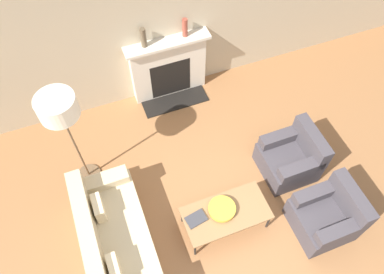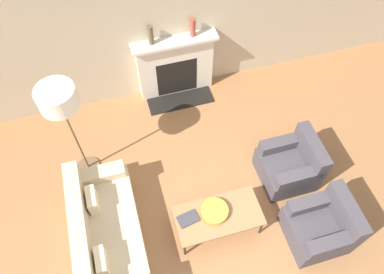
# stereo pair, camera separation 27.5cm
# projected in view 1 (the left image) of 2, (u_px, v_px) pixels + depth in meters

# --- Properties ---
(ground_plane) EXTENTS (18.00, 18.00, 0.00)m
(ground_plane) POSITION_uv_depth(u_px,v_px,m) (238.00, 234.00, 5.33)
(ground_plane) COLOR #99663D
(wall_back) EXTENTS (18.00, 0.06, 2.90)m
(wall_back) POSITION_uv_depth(u_px,v_px,m) (163.00, 21.00, 5.73)
(wall_back) COLOR #BCAD8E
(wall_back) RESTS_ON ground_plane
(fireplace) EXTENTS (1.41, 0.59, 1.18)m
(fireplace) POSITION_uv_depth(u_px,v_px,m) (169.00, 68.00, 6.37)
(fireplace) COLOR beige
(fireplace) RESTS_ON ground_plane
(couch) EXTENTS (0.83, 1.88, 0.84)m
(couch) POSITION_uv_depth(u_px,v_px,m) (115.00, 242.00, 4.94)
(couch) COLOR #CCB78E
(couch) RESTS_ON ground_plane
(armchair_near) EXTENTS (0.78, 0.77, 0.82)m
(armchair_near) POSITION_uv_depth(u_px,v_px,m) (327.00, 215.00, 5.16)
(armchair_near) COLOR #423D42
(armchair_near) RESTS_ON ground_plane
(armchair_far) EXTENTS (0.78, 0.77, 0.82)m
(armchair_far) POSITION_uv_depth(u_px,v_px,m) (291.00, 158.00, 5.68)
(armchair_far) COLOR #423D42
(armchair_far) RESTS_ON ground_plane
(coffee_table) EXTENTS (1.18, 0.60, 0.40)m
(coffee_table) POSITION_uv_depth(u_px,v_px,m) (226.00, 213.00, 5.11)
(coffee_table) COLOR olive
(coffee_table) RESTS_ON ground_plane
(bowl) EXTENTS (0.37, 0.37, 0.08)m
(bowl) POSITION_uv_depth(u_px,v_px,m) (222.00, 209.00, 5.07)
(bowl) COLOR gold
(bowl) RESTS_ON coffee_table
(book) EXTENTS (0.30, 0.23, 0.02)m
(book) POSITION_uv_depth(u_px,v_px,m) (196.00, 219.00, 5.02)
(book) COLOR #38383D
(book) RESTS_ON coffee_table
(floor_lamp) EXTENTS (0.50, 0.50, 1.84)m
(floor_lamp) POSITION_uv_depth(u_px,v_px,m) (60.00, 112.00, 4.55)
(floor_lamp) COLOR brown
(floor_lamp) RESTS_ON ground_plane
(mantel_vase_left) EXTENTS (0.09, 0.09, 0.33)m
(mantel_vase_left) POSITION_uv_depth(u_px,v_px,m) (143.00, 38.00, 5.67)
(mantel_vase_left) COLOR brown
(mantel_vase_left) RESTS_ON fireplace
(mantel_vase_center_left) EXTENTS (0.09, 0.09, 0.32)m
(mantel_vase_center_left) POSITION_uv_depth(u_px,v_px,m) (185.00, 28.00, 5.81)
(mantel_vase_center_left) COLOR brown
(mantel_vase_center_left) RESTS_ON fireplace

